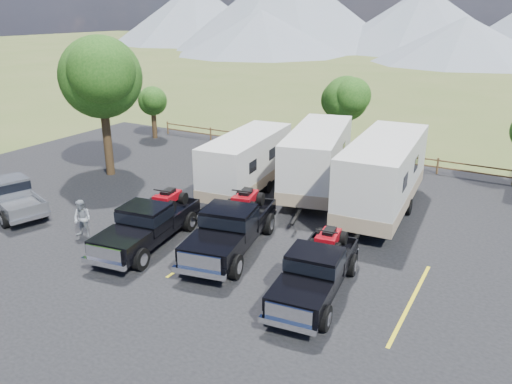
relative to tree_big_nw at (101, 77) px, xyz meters
The scene contains 17 objects.
ground 16.44m from the tree_big_nw, 35.73° to the right, with size 320.00×320.00×0.00m, color #465725.
asphalt_lot 14.99m from the tree_big_nw, 25.65° to the right, with size 44.00×34.00×0.04m, color black.
stall_lines 14.61m from the tree_big_nw, 21.83° to the right, with size 12.12×5.50×0.01m.
tree_big_nw is the anchor object (origin of this frame).
tree_north 14.61m from the tree_big_nw, 43.53° to the left, with size 3.46×3.24×5.25m.
tree_nw_small 9.15m from the tree_big_nw, 113.52° to the left, with size 2.59×2.43×3.85m.
rail_fence 18.06m from the tree_big_nw, 33.08° to the left, with size 36.12×0.12×1.00m.
mountain_range 97.10m from the tree_big_nw, 87.10° to the left, with size 209.00×71.00×20.00m.
rig_left 11.11m from the tree_big_nw, 35.92° to the right, with size 2.68×6.01×1.94m.
rig_center 13.10m from the tree_big_nw, 22.34° to the right, with size 3.14×6.47×2.07m.
rig_right 17.36m from the tree_big_nw, 21.27° to the right, with size 2.46×5.72×1.85m.
trailer_left 9.45m from the tree_big_nw, ahead, with size 2.99×8.80×3.04m.
trailer_center 12.63m from the tree_big_nw, 15.31° to the left, with size 4.17×9.65×3.35m.
trailer_right 15.95m from the tree_big_nw, ahead, with size 3.22×10.17×3.52m.
pickup_silver 8.08m from the tree_big_nw, 88.08° to the right, with size 5.72×3.33×1.63m.
person_a 11.01m from the tree_big_nw, 40.95° to the right, with size 0.63×0.41×1.72m, color white.
person_b 9.86m from the tree_big_nw, 52.01° to the right, with size 0.79×0.62×1.63m, color gray.
Camera 1 is at (8.59, -10.80, 9.10)m, focal length 35.00 mm.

